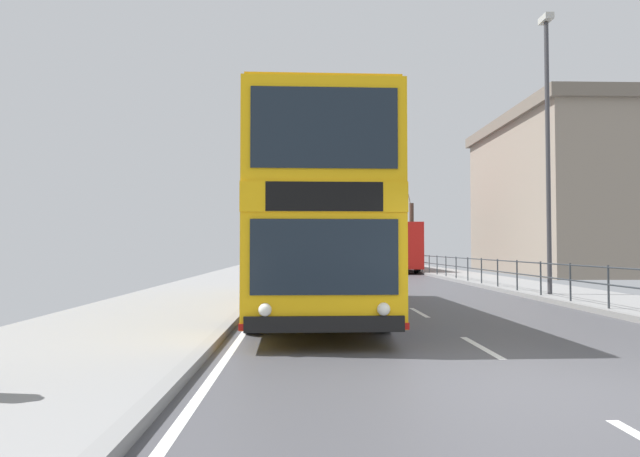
% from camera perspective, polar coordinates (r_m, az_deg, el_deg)
% --- Properties ---
extents(ground, '(15.80, 140.00, 0.20)m').
position_cam_1_polar(ground, '(6.83, 17.00, -15.00)').
color(ground, '#47474C').
extents(double_decker_bus_main, '(2.89, 10.62, 4.29)m').
position_cam_1_polar(double_decker_bus_main, '(13.60, -0.81, 0.81)').
color(double_decker_bus_main, '#F4B20F').
rests_on(double_decker_bus_main, ground).
extents(background_bus_far_lane, '(2.63, 10.60, 3.15)m').
position_cam_1_polar(background_bus_far_lane, '(38.57, 7.12, -1.79)').
color(background_bus_far_lane, red).
rests_on(background_bus_far_lane, ground).
extents(pedestrian_railing_far_kerb, '(0.05, 32.57, 1.03)m').
position_cam_1_polar(pedestrian_railing_far_kerb, '(21.19, 18.50, -3.93)').
color(pedestrian_railing_far_kerb, '#2D3338').
rests_on(pedestrian_railing_far_kerb, ground).
extents(street_lamp_far_side, '(0.28, 0.60, 8.89)m').
position_cam_1_polar(street_lamp_far_side, '(19.41, 22.18, 8.91)').
color(street_lamp_far_side, '#38383D').
rests_on(street_lamp_far_side, ground).
extents(bare_tree_far_00, '(1.74, 1.49, 5.82)m').
position_cam_1_polar(bare_tree_far_00, '(43.43, 9.24, -0.49)').
color(bare_tree_far_00, '#423328').
rests_on(bare_tree_far_00, ground).
extents(background_building_00, '(14.25, 14.80, 9.86)m').
position_cam_1_polar(background_building_00, '(39.73, 27.63, 3.09)').
color(background_building_00, gray).
rests_on(background_building_00, ground).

